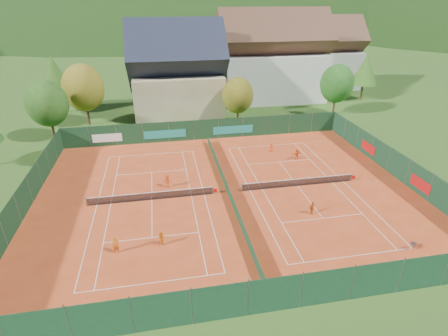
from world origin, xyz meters
TOP-DOWN VIEW (x-y plane):
  - ground at (0.00, 0.00)m, footprint 600.00×600.00m
  - clay_pad at (0.00, 0.00)m, footprint 40.00×32.00m
  - court_markings_left at (-8.00, 0.00)m, footprint 11.03×23.83m
  - court_markings_right at (8.00, 0.00)m, footprint 11.03×23.83m
  - tennis_net_left at (-7.85, 0.00)m, footprint 13.30×0.10m
  - tennis_net_right at (8.15, 0.00)m, footprint 13.30×0.10m
  - court_divider at (0.00, 0.00)m, footprint 0.03×28.80m
  - fence_north at (-0.46, 15.99)m, footprint 40.00×0.10m
  - fence_south at (0.00, -16.00)m, footprint 40.00×0.04m
  - fence_west at (-20.00, 0.00)m, footprint 0.04×32.00m
  - fence_east at (20.00, 0.05)m, footprint 0.09×32.00m
  - chalet at (-3.00, 30.00)m, footprint 16.20×12.00m
  - hotel_block_a at (16.00, 36.00)m, footprint 21.60×11.00m
  - hotel_block_b at (30.00, 44.00)m, footprint 17.28×10.00m
  - tree_west_front at (-22.00, 20.00)m, footprint 5.72×5.72m
  - tree_west_mid at (-18.00, 26.00)m, footprint 6.44×6.44m
  - tree_west_back at (-24.00, 34.00)m, footprint 5.60×5.60m
  - tree_center at (6.00, 22.00)m, footprint 5.01×5.01m
  - tree_east_front at (24.00, 24.00)m, footprint 5.72×5.72m
  - tree_east_mid at (34.00, 32.00)m, footprint 5.04×5.04m
  - tree_east_back at (26.00, 40.00)m, footprint 7.15×7.15m
  - mountain_backdrop at (28.54, 233.48)m, footprint 820.00×530.00m
  - ball_hopper at (13.33, -12.06)m, footprint 0.34×0.34m
  - loose_ball_0 at (-10.00, -5.00)m, footprint 0.07×0.07m
  - loose_ball_1 at (7.90, -9.53)m, footprint 0.07×0.07m
  - loose_ball_2 at (1.98, 2.65)m, footprint 0.07×0.07m
  - loose_ball_3 at (-4.19, 6.62)m, footprint 0.07×0.07m
  - loose_ball_4 at (7.33, -3.98)m, footprint 0.07×0.07m
  - player_left_near at (-10.84, -7.92)m, footprint 0.62×0.45m
  - player_left_mid at (-7.12, -7.63)m, footprint 0.74×0.61m
  - player_left_far at (-6.24, 2.44)m, footprint 1.15×0.91m
  - player_right_near at (7.24, -5.46)m, footprint 0.87×0.67m
  - player_right_far_a at (7.97, 9.80)m, footprint 0.71×0.57m
  - player_right_far_b at (10.48, 6.85)m, footprint 1.35×0.69m

SIDE VIEW (x-z plane):
  - mountain_backdrop at x=28.54m, z-range -160.64..81.36m
  - ground at x=0.00m, z-range -0.02..-0.02m
  - clay_pad at x=0.00m, z-range 0.00..0.01m
  - court_markings_left at x=-8.00m, z-range 0.01..0.01m
  - court_markings_right at x=8.00m, z-range 0.01..0.01m
  - loose_ball_0 at x=-10.00m, z-range 0.00..0.07m
  - loose_ball_1 at x=7.90m, z-range 0.00..0.07m
  - loose_ball_2 at x=1.98m, z-range 0.00..0.07m
  - loose_ball_3 at x=-4.19m, z-range 0.00..0.07m
  - loose_ball_4 at x=7.33m, z-range 0.00..0.07m
  - court_divider at x=0.00m, z-range 0.00..1.00m
  - tennis_net_left at x=-7.85m, z-range 0.00..1.02m
  - tennis_net_right at x=8.15m, z-range 0.00..1.02m
  - ball_hopper at x=13.33m, z-range 0.16..0.96m
  - player_right_far_a at x=7.97m, z-range 0.00..1.27m
  - player_right_near at x=7.24m, z-range 0.00..1.38m
  - player_right_far_b at x=10.48m, z-range 0.00..1.39m
  - player_left_mid at x=-7.12m, z-range 0.00..1.40m
  - player_left_far at x=-6.24m, z-range 0.00..1.56m
  - player_left_near at x=-10.84m, z-range 0.00..1.58m
  - fence_north at x=-0.46m, z-range -0.03..2.97m
  - fence_east at x=20.00m, z-range -0.02..2.98m
  - fence_south at x=0.00m, z-range 0.00..3.00m
  - fence_west at x=-20.00m, z-range 0.00..3.00m
  - tree_center at x=6.00m, z-range 0.92..8.52m
  - tree_west_front at x=-22.00m, z-range 1.05..9.74m
  - tree_east_front at x=24.00m, z-range 1.05..9.74m
  - tree_east_mid at x=34.00m, z-range 1.56..10.56m
  - tree_west_mid at x=-18.00m, z-range 1.18..10.96m
  - hotel_block_b at x=30.00m, z-range -1.13..14.37m
  - chalet at x=-3.00m, z-range -1.38..14.62m
  - tree_west_back at x=-24.00m, z-range 1.74..11.74m
  - tree_east_back at x=26.00m, z-range 1.31..12.18m
  - hotel_block_a at x=16.00m, z-range -1.24..16.01m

